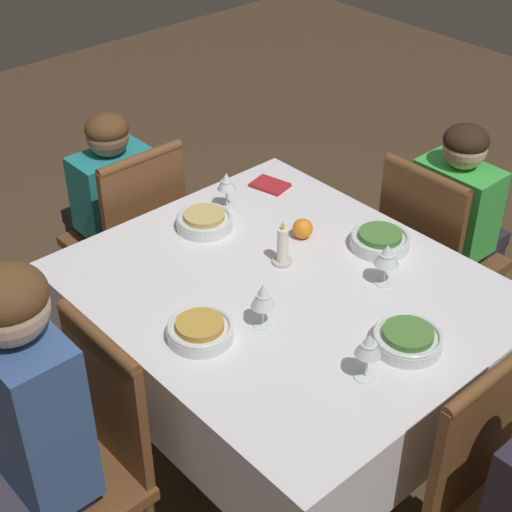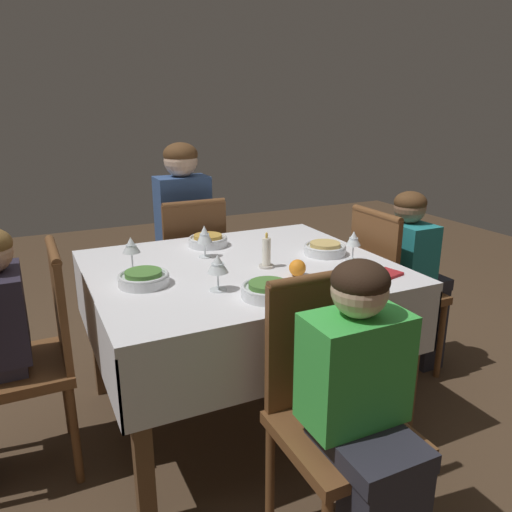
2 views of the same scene
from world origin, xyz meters
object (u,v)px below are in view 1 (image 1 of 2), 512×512
Objects in this scene: candle_centerpiece at (283,248)px; bowl_west at (204,221)px; chair_south at (80,461)px; wine_glass_west at (226,183)px; wine_glass_north at (387,256)px; bowl_east at (408,339)px; wine_glass_south at (263,297)px; bowl_north at (380,240)px; chair_east at (502,509)px; dining_table at (285,308)px; napkin_red_folded at (270,185)px; person_child_teal at (108,212)px; orange_fruit at (303,229)px; bowl_south at (200,330)px; chair_north at (433,255)px; person_adult_denim at (20,445)px; wine_glass_east at (369,346)px; chair_west at (132,236)px; person_child_green at (460,229)px.

bowl_west is at bearing -170.75° from candle_centerpiece.
wine_glass_west is (-0.46, 0.92, 0.33)m from chair_south.
bowl_east is at bearing -37.38° from wine_glass_north.
chair_south is at bearing -100.88° from wine_glass_south.
bowl_north is 1.00× the size of bowl_east.
chair_south is 4.70× the size of bowl_west.
wine_glass_north is 0.67m from wine_glass_west.
wine_glass_north is (-0.66, 0.27, 0.33)m from chair_east.
candle_centerpiece is at bearing 141.86° from dining_table.
wine_glass_north is 0.93× the size of napkin_red_folded.
napkin_red_folded is (0.53, 0.39, 0.20)m from person_child_teal.
wine_glass_north is 0.71× the size of bowl_east.
person_child_teal is 14.33× the size of orange_fruit.
wine_glass_north is at bearing 78.10° from chair_south.
bowl_south is 0.88m from napkin_red_folded.
person_child_teal is (-1.03, -0.78, 0.04)m from chair_north.
person_adult_denim is 1.21× the size of person_child_teal.
bowl_north is 1.41× the size of wine_glass_north.
orange_fruit reaches higher than bowl_south.
dining_table is 0.44m from bowl_west.
candle_centerpiece is at bearing 83.85° from chair_east.
chair_north is 1.68m from person_adult_denim.
candle_centerpiece is 2.24× the size of orange_fruit.
chair_north is 6.18× the size of wine_glass_east.
bowl_east is (0.41, 0.41, -0.00)m from bowl_south.
wine_glass_south is (0.11, 0.58, 0.34)m from chair_south.
wine_glass_east reaches higher than wine_glass_north.
wine_glass_west is at bearing 173.39° from bowl_east.
chair_east is at bearing 21.09° from bowl_south.
person_child_teal is 1.46m from bowl_east.
dining_table is 1.39× the size of chair_east.
chair_west is at bearing 158.91° from bowl_south.
chair_north is at bearing 108.80° from wine_glass_north.
wine_glass_east is (0.24, -0.36, 0.01)m from wine_glass_north.
chair_west is 0.90× the size of person_child_green.
napkin_red_folded is at bearing 135.97° from wine_glass_south.
bowl_south is 0.73m from bowl_north.
bowl_west is at bearing 93.33° from person_child_teal.
wine_glass_east is at bearing -55.98° from wine_glass_north.
bowl_west is at bearing 159.01° from wine_glass_south.
bowl_east is at bearing 115.65° from person_child_green.
bowl_south is (0.00, -1.11, 0.26)m from chair_north.
wine_glass_south is (0.94, -0.16, 0.34)m from chair_west.
person_child_green is (0.03, 1.68, 0.05)m from chair_south.
wine_glass_north is at bearing 101.91° from person_child_teal.
bowl_east is at bearing 91.50° from wine_glass_east.
bowl_north is 1.43× the size of wine_glass_west.
bowl_west is (-0.41, 0.78, 0.26)m from chair_south.
wine_glass_south is (-0.76, -0.15, 0.34)m from chair_east.
chair_east is 6.18× the size of wine_glass_east.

